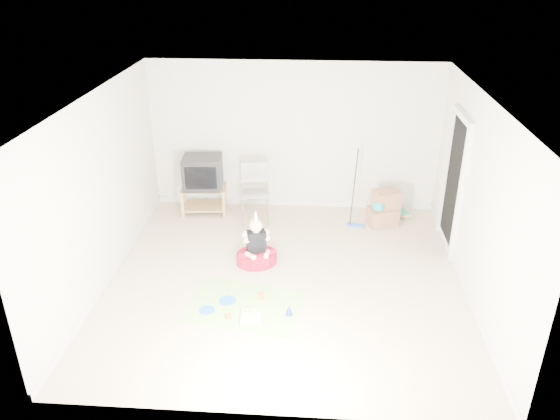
# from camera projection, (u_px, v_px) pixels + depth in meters

# --- Properties ---
(ground) EXTENTS (5.00, 5.00, 0.00)m
(ground) POSITION_uv_depth(u_px,v_px,m) (285.00, 279.00, 7.74)
(ground) COLOR #C9B090
(ground) RESTS_ON ground
(doorway_recess) EXTENTS (0.02, 0.90, 2.05)m
(doorway_recess) POSITION_uv_depth(u_px,v_px,m) (454.00, 185.00, 8.22)
(doorway_recess) COLOR black
(doorway_recess) RESTS_ON ground
(tv_stand) EXTENTS (0.82, 0.56, 0.48)m
(tv_stand) POSITION_uv_depth(u_px,v_px,m) (204.00, 198.00, 9.59)
(tv_stand) COLOR olive
(tv_stand) RESTS_ON ground
(crt_tv) EXTENTS (0.69, 0.59, 0.56)m
(crt_tv) POSITION_uv_depth(u_px,v_px,m) (203.00, 172.00, 9.38)
(crt_tv) COLOR black
(crt_tv) RESTS_ON tv_stand
(folding_chair) EXTENTS (0.52, 0.50, 1.04)m
(folding_chair) POSITION_uv_depth(u_px,v_px,m) (255.00, 194.00, 9.18)
(folding_chair) COLOR #939298
(folding_chair) RESTS_ON ground
(cardboard_boxes) EXTENTS (0.57, 0.51, 0.60)m
(cardboard_boxes) POSITION_uv_depth(u_px,v_px,m) (384.00, 209.00, 9.16)
(cardboard_boxes) COLOR #936447
(cardboard_boxes) RESTS_ON ground
(floor_mop) EXTENTS (0.33, 0.41, 1.25)m
(floor_mop) POSITION_uv_depth(u_px,v_px,m) (356.00, 212.00, 9.11)
(floor_mop) COLOR blue
(floor_mop) RESTS_ON ground
(book_pile) EXTENTS (0.23, 0.27, 0.12)m
(book_pile) POSITION_uv_depth(u_px,v_px,m) (403.00, 214.00, 9.53)
(book_pile) COLOR #2A8056
(book_pile) RESTS_ON ground
(seated_woman) EXTENTS (0.76, 0.76, 0.87)m
(seated_woman) POSITION_uv_depth(u_px,v_px,m) (257.00, 252.00, 8.07)
(seated_woman) COLOR maroon
(seated_woman) RESTS_ON ground
(party_mat) EXTENTS (1.61, 1.28, 0.01)m
(party_mat) POSITION_uv_depth(u_px,v_px,m) (244.00, 306.00, 7.17)
(party_mat) COLOR #FF357C
(party_mat) RESTS_ON ground
(birthday_cake) EXTENTS (0.27, 0.22, 0.13)m
(birthday_cake) POSITION_uv_depth(u_px,v_px,m) (251.00, 319.00, 6.86)
(birthday_cake) COLOR silver
(birthday_cake) RESTS_ON party_mat
(blue_plate_near) EXTENTS (0.26, 0.26, 0.01)m
(blue_plate_near) POSITION_uv_depth(u_px,v_px,m) (227.00, 301.00, 7.26)
(blue_plate_near) COLOR blue
(blue_plate_near) RESTS_ON party_mat
(blue_plate_far) EXTENTS (0.24, 0.24, 0.01)m
(blue_plate_far) POSITION_uv_depth(u_px,v_px,m) (207.00, 310.00, 7.07)
(blue_plate_far) COLOR blue
(blue_plate_far) RESTS_ON party_mat
(orange_cup_near) EXTENTS (0.10, 0.10, 0.09)m
(orange_cup_near) POSITION_uv_depth(u_px,v_px,m) (261.00, 296.00, 7.30)
(orange_cup_near) COLOR orange
(orange_cup_near) RESTS_ON party_mat
(orange_cup_far) EXTENTS (0.07, 0.07, 0.07)m
(orange_cup_far) POSITION_uv_depth(u_px,v_px,m) (228.00, 316.00, 6.90)
(orange_cup_far) COLOR orange
(orange_cup_far) RESTS_ON party_mat
(blue_party_hat) EXTENTS (0.11, 0.11, 0.14)m
(blue_party_hat) POSITION_uv_depth(u_px,v_px,m) (289.00, 310.00, 6.96)
(blue_party_hat) COLOR #1A37B9
(blue_party_hat) RESTS_ON party_mat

